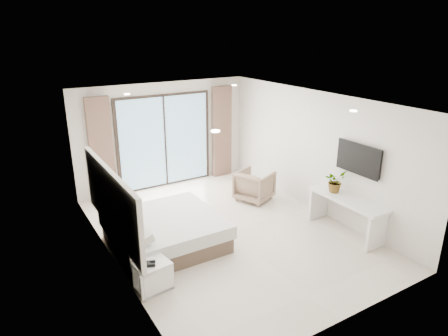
{
  "coord_description": "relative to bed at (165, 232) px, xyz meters",
  "views": [
    {
      "loc": [
        -3.84,
        -6.21,
        3.96
      ],
      "look_at": [
        0.17,
        0.4,
        1.24
      ],
      "focal_mm": 32.0,
      "sensor_mm": 36.0,
      "label": 1
    }
  ],
  "objects": [
    {
      "name": "bed",
      "position": [
        0.0,
        0.0,
        0.0
      ],
      "size": [
        2.01,
        1.91,
        0.7
      ],
      "color": "brown",
      "rests_on": "ground"
    },
    {
      "name": "plant",
      "position": [
        3.35,
        -1.05,
        0.66
      ],
      "size": [
        0.46,
        0.51,
        0.36
      ],
      "primitive_type": "imported",
      "rotation": [
        0.0,
        0.0,
        0.11
      ],
      "color": "#33662D",
      "rests_on": "console_desk"
    },
    {
      "name": "armchair",
      "position": [
        2.73,
        0.9,
        0.1
      ],
      "size": [
        0.97,
        1.0,
        0.8
      ],
      "primitive_type": "imported",
      "rotation": [
        0.0,
        0.0,
        1.98
      ],
      "color": "#9B8065",
      "rests_on": "ground"
    },
    {
      "name": "nightstand",
      "position": [
        -0.7,
        -1.16,
        -0.06
      ],
      "size": [
        0.57,
        0.49,
        0.48
      ],
      "rotation": [
        0.0,
        0.0,
        0.12
      ],
      "color": "white",
      "rests_on": "ground"
    },
    {
      "name": "room_shell",
      "position": [
        1.11,
        0.59,
        1.29
      ],
      "size": [
        4.62,
        6.22,
        2.72
      ],
      "color": "silver",
      "rests_on": "ground"
    },
    {
      "name": "console_desk",
      "position": [
        3.35,
        -1.41,
        0.27
      ],
      "size": [
        0.53,
        1.71,
        0.77
      ],
      "color": "white",
      "rests_on": "ground"
    },
    {
      "name": "ground",
      "position": [
        1.31,
        -0.16,
        -0.3
      ],
      "size": [
        6.2,
        6.2,
        0.0
      ],
      "primitive_type": "plane",
      "color": "beige",
      "rests_on": "ground"
    },
    {
      "name": "phone",
      "position": [
        -0.75,
        -1.21,
        0.21
      ],
      "size": [
        0.2,
        0.18,
        0.05
      ],
      "primitive_type": "cube",
      "rotation": [
        0.0,
        0.0,
        -0.38
      ],
      "color": "black",
      "rests_on": "nightstand"
    }
  ]
}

